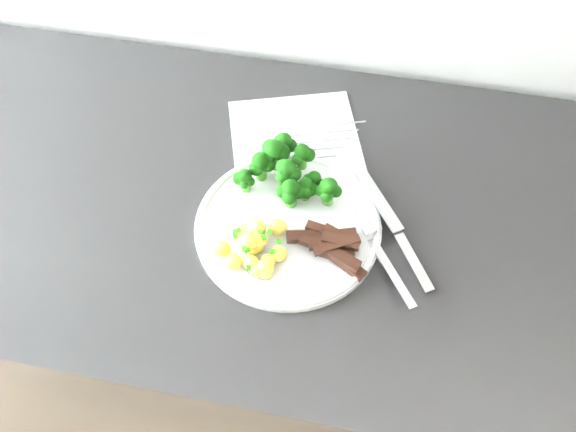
% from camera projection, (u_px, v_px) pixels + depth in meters
% --- Properties ---
extents(counter, '(2.34, 0.58, 0.88)m').
position_uv_depth(counter, '(314.00, 342.00, 1.19)').
color(counter, black).
rests_on(counter, ground).
extents(recipe_paper, '(0.27, 0.32, 0.00)m').
position_uv_depth(recipe_paper, '(299.00, 161.00, 0.89)').
color(recipe_paper, white).
rests_on(recipe_paper, counter).
extents(plate, '(0.25, 0.25, 0.01)m').
position_uv_depth(plate, '(288.00, 226.00, 0.81)').
color(plate, white).
rests_on(plate, counter).
extents(broccoli, '(0.15, 0.12, 0.06)m').
position_uv_depth(broccoli, '(287.00, 170.00, 0.83)').
color(broccoli, '#356F1E').
rests_on(broccoli, plate).
extents(potatoes, '(0.10, 0.09, 0.04)m').
position_uv_depth(potatoes, '(255.00, 246.00, 0.78)').
color(potatoes, '#F9CD56').
rests_on(potatoes, plate).
extents(beef_strips, '(0.11, 0.08, 0.03)m').
position_uv_depth(beef_strips, '(333.00, 245.00, 0.78)').
color(beef_strips, black).
rests_on(beef_strips, plate).
extents(fork, '(0.10, 0.15, 0.02)m').
position_uv_depth(fork, '(383.00, 257.00, 0.77)').
color(fork, silver).
rests_on(fork, plate).
extents(knife, '(0.13, 0.18, 0.02)m').
position_uv_depth(knife, '(402.00, 242.00, 0.80)').
color(knife, silver).
rests_on(knife, plate).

